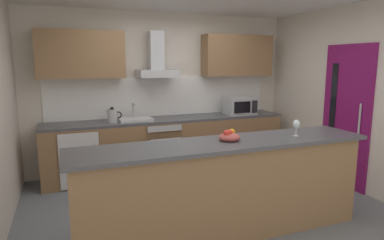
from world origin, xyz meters
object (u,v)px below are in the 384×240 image
(oven, at_px, (160,146))
(microwave, at_px, (240,106))
(range_hood, at_px, (157,63))
(refrigerator, at_px, (79,156))
(wine_glass, at_px, (296,125))
(fruit_bowl, at_px, (229,136))
(kettle, at_px, (112,116))
(sink, at_px, (135,119))

(oven, distance_m, microwave, 1.56)
(range_hood, bearing_deg, refrigerator, -174.00)
(refrigerator, relative_size, wine_glass, 4.78)
(refrigerator, bearing_deg, fruit_bowl, -56.33)
(range_hood, height_order, wine_glass, range_hood)
(microwave, xyz_separation_m, kettle, (-2.19, -0.01, -0.04))
(refrigerator, bearing_deg, sink, 0.91)
(oven, distance_m, range_hood, 1.33)
(oven, xyz_separation_m, sink, (-0.40, 0.01, 0.47))
(refrigerator, height_order, wine_glass, wine_glass)
(microwave, xyz_separation_m, wine_glass, (-0.51, -2.15, 0.08))
(microwave, height_order, sink, microwave)
(microwave, distance_m, fruit_bowl, 2.45)
(wine_glass, bearing_deg, oven, 113.02)
(kettle, height_order, fruit_bowl, kettle)
(fruit_bowl, bearing_deg, oven, 93.99)
(refrigerator, bearing_deg, wine_glass, -44.92)
(sink, bearing_deg, wine_glass, -58.89)
(kettle, relative_size, fruit_bowl, 1.31)
(oven, relative_size, sink, 1.60)
(refrigerator, xyz_separation_m, range_hood, (1.26, 0.13, 1.36))
(range_hood, xyz_separation_m, fruit_bowl, (0.15, -2.24, -0.73))
(sink, bearing_deg, oven, -1.59)
(fruit_bowl, bearing_deg, refrigerator, 123.67)
(oven, xyz_separation_m, fruit_bowl, (0.15, -2.11, 0.59))
(microwave, bearing_deg, sink, 178.79)
(microwave, bearing_deg, refrigerator, 179.47)
(sink, bearing_deg, kettle, -172.72)
(kettle, bearing_deg, range_hood, 12.35)
(microwave, bearing_deg, fruit_bowl, -121.85)
(refrigerator, bearing_deg, microwave, -0.53)
(refrigerator, xyz_separation_m, kettle, (0.51, -0.03, 0.58))
(refrigerator, distance_m, microwave, 2.77)
(oven, xyz_separation_m, refrigerator, (-1.26, -0.00, -0.03))
(refrigerator, relative_size, range_hood, 1.18)
(wine_glass, bearing_deg, microwave, 76.55)
(refrigerator, relative_size, fruit_bowl, 3.86)
(oven, xyz_separation_m, microwave, (1.44, -0.03, 0.59))
(oven, xyz_separation_m, kettle, (-0.75, -0.03, 0.55))
(sink, bearing_deg, refrigerator, -179.09)
(fruit_bowl, bearing_deg, sink, 104.35)
(kettle, bearing_deg, sink, 7.28)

